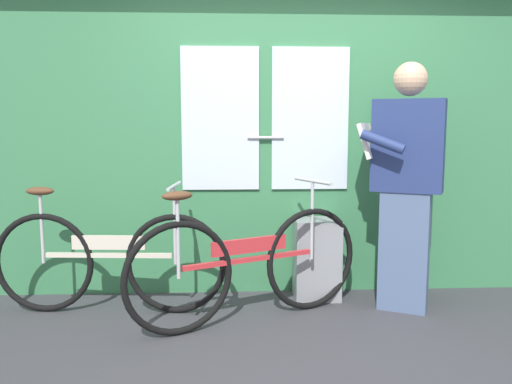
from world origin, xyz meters
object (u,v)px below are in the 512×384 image
at_px(bicycle_leaning_behind, 249,265).
at_px(passenger_reading_newspaper, 405,182).
at_px(trash_bin_by_wall, 317,259).
at_px(bicycle_near_door, 108,260).

height_order(bicycle_leaning_behind, passenger_reading_newspaper, passenger_reading_newspaper).
bearing_deg(passenger_reading_newspaper, trash_bin_by_wall, 0.52).
xyz_separation_m(bicycle_near_door, trash_bin_by_wall, (1.54, 0.24, -0.07)).
bearing_deg(passenger_reading_newspaper, bicycle_near_door, 25.20).
relative_size(bicycle_near_door, trash_bin_by_wall, 2.69).
distance_m(bicycle_leaning_behind, passenger_reading_newspaper, 1.27).
height_order(passenger_reading_newspaper, trash_bin_by_wall, passenger_reading_newspaper).
bearing_deg(trash_bin_by_wall, passenger_reading_newspaper, -25.63).
xyz_separation_m(bicycle_near_door, passenger_reading_newspaper, (2.12, -0.04, 0.56)).
bearing_deg(bicycle_near_door, trash_bin_by_wall, 13.42).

